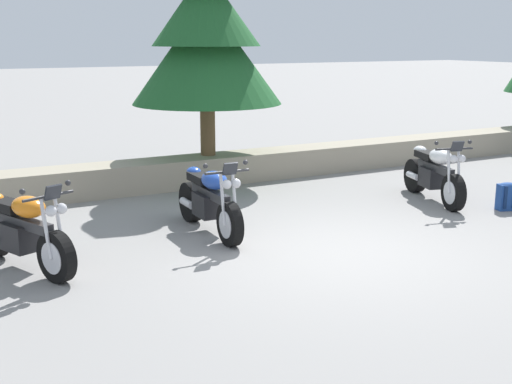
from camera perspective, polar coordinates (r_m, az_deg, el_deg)
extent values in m
plane|color=gray|center=(9.05, 7.25, -5.09)|extent=(120.00, 120.00, 0.00)
cube|color=gray|center=(13.05, -4.99, 1.85)|extent=(36.00, 0.80, 0.55)
cylinder|color=black|center=(8.14, -16.75, -5.36)|extent=(0.36, 0.63, 0.62)
cylinder|color=silver|center=(8.14, -16.75, -5.36)|extent=(0.29, 0.42, 0.38)
cube|color=black|center=(8.74, -19.62, -3.62)|extent=(0.48, 0.57, 0.34)
cube|color=#2D2D30|center=(8.60, -19.38, -2.47)|extent=(0.54, 1.07, 0.12)
ellipsoid|color=orange|center=(8.42, -18.96, -1.21)|extent=(0.51, 0.61, 0.26)
cube|color=black|center=(8.84, -20.57, -1.09)|extent=(0.45, 0.62, 0.12)
cylinder|color=#2D2D30|center=(8.01, -17.41, -0.33)|extent=(0.62, 0.28, 0.04)
sphere|color=silver|center=(7.97, -16.37, -1.38)|extent=(0.13, 0.13, 0.13)
sphere|color=silver|center=(7.89, -17.20, -1.57)|extent=(0.13, 0.13, 0.13)
cube|color=#26282D|center=(7.91, -17.04, -0.02)|extent=(0.22, 0.16, 0.18)
cylinder|color=silver|center=(8.11, -16.55, -2.74)|extent=(0.10, 0.17, 0.73)
cylinder|color=silver|center=(8.02, -17.61, -2.99)|extent=(0.10, 0.17, 0.73)
sphere|color=#2D2D30|center=(8.18, -15.86, 0.76)|extent=(0.07, 0.07, 0.07)
sphere|color=#2D2D30|center=(7.87, -19.44, 0.03)|extent=(0.07, 0.07, 0.07)
cylinder|color=black|center=(9.14, -2.25, -2.77)|extent=(0.15, 0.62, 0.62)
cylinder|color=black|center=(10.42, -5.59, -0.84)|extent=(0.19, 0.62, 0.62)
cylinder|color=silver|center=(9.14, -2.25, -2.77)|extent=(0.17, 0.39, 0.38)
cube|color=black|center=(9.80, -4.16, -1.11)|extent=(0.33, 0.49, 0.34)
cube|color=#2D2D30|center=(9.66, -3.94, -0.09)|extent=(0.16, 1.10, 0.12)
ellipsoid|color=#2347A8|center=(9.48, -3.60, 1.02)|extent=(0.35, 0.53, 0.26)
cube|color=black|center=(9.92, -4.71, 1.20)|extent=(0.27, 0.56, 0.12)
ellipsoid|color=#2347A8|center=(10.19, -5.36, 1.72)|extent=(0.23, 0.28, 0.16)
cylinder|color=#2D2D30|center=(9.04, -2.50, 1.74)|extent=(0.66, 0.05, 0.04)
sphere|color=silver|center=(8.98, -1.72, 0.75)|extent=(0.13, 0.13, 0.13)
sphere|color=silver|center=(8.92, -2.53, 0.67)|extent=(0.13, 0.13, 0.13)
cube|color=#26282D|center=(8.94, -2.24, 2.01)|extent=(0.20, 0.10, 0.18)
cylinder|color=silver|center=(10.14, -5.94, -0.95)|extent=(0.12, 0.38, 0.11)
cylinder|color=silver|center=(9.12, -1.86, -0.47)|extent=(0.05, 0.16, 0.73)
cylinder|color=silver|center=(9.05, -2.89, -0.59)|extent=(0.05, 0.16, 0.73)
sphere|color=#2D2D30|center=(9.19, -0.91, 2.57)|extent=(0.07, 0.07, 0.07)
sphere|color=#2D2D30|center=(8.94, -4.37, 2.24)|extent=(0.07, 0.07, 0.07)
cylinder|color=black|center=(11.47, 16.60, -0.05)|extent=(0.31, 0.63, 0.62)
cylinder|color=black|center=(12.72, 13.52, 1.39)|extent=(0.34, 0.65, 0.62)
cylinder|color=silver|center=(11.47, 16.60, -0.05)|extent=(0.26, 0.41, 0.38)
cube|color=black|center=(12.11, 14.90, 1.22)|extent=(0.44, 0.55, 0.34)
cube|color=#2D2D30|center=(11.99, 15.17, 2.06)|extent=(0.44, 1.10, 0.12)
ellipsoid|color=white|center=(11.82, 15.57, 2.97)|extent=(0.47, 0.59, 0.26)
cube|color=black|center=(12.25, 14.52, 3.09)|extent=(0.40, 0.61, 0.12)
ellipsoid|color=white|center=(12.51, 13.92, 3.51)|extent=(0.29, 0.33, 0.16)
cylinder|color=#2D2D30|center=(11.40, 16.65, 3.57)|extent=(0.64, 0.22, 0.04)
sphere|color=silver|center=(11.34, 17.25, 2.76)|extent=(0.13, 0.13, 0.13)
sphere|color=silver|center=(11.27, 16.63, 2.74)|extent=(0.13, 0.13, 0.13)
cube|color=#26282D|center=(11.31, 16.91, 3.78)|extent=(0.22, 0.15, 0.18)
cylinder|color=silver|center=(12.43, 13.34, 1.37)|extent=(0.21, 0.40, 0.11)
cylinder|color=silver|center=(11.47, 17.02, 1.77)|extent=(0.09, 0.17, 0.73)
cylinder|color=silver|center=(11.39, 16.23, 1.74)|extent=(0.09, 0.17, 0.73)
sphere|color=#2D2D30|center=(11.57, 17.89, 4.12)|extent=(0.07, 0.07, 0.07)
sphere|color=#2D2D30|center=(11.28, 15.24, 4.07)|extent=(0.07, 0.07, 0.07)
cube|color=navy|center=(11.82, 20.71, -0.42)|extent=(0.34, 0.26, 0.44)
cube|color=navy|center=(11.93, 20.41, -0.48)|extent=(0.24, 0.12, 0.24)
ellipsoid|color=navy|center=(11.78, 20.79, 0.58)|extent=(0.32, 0.25, 0.08)
cube|color=#10244B|center=(11.69, 20.64, -0.46)|extent=(0.06, 0.04, 0.37)
cylinder|color=brown|center=(13.10, -4.18, 6.11)|extent=(0.29, 0.29, 1.35)
cone|color=#1E5628|center=(13.01, -4.28, 11.95)|extent=(2.90, 2.90, 1.99)
cone|color=#1E5628|center=(13.02, -4.34, 15.54)|extent=(2.08, 2.08, 1.43)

